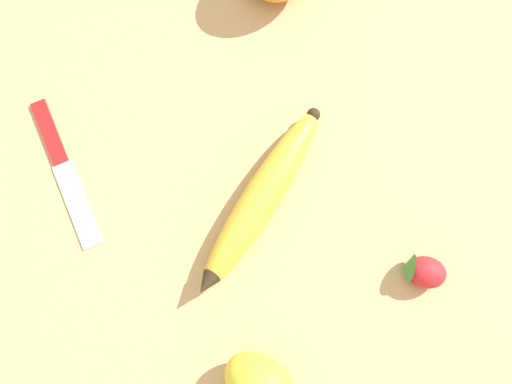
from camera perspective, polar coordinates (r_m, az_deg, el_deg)
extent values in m
plane|color=tan|center=(0.64, -3.39, -0.92)|extent=(3.00, 3.00, 0.00)
ellipsoid|color=gold|center=(0.62, 0.50, -0.56)|extent=(0.22, 0.05, 0.04)
cone|color=#2D2314|center=(0.61, -4.77, -8.74)|extent=(0.03, 0.02, 0.03)
sphere|color=#2D2314|center=(0.65, 5.49, 7.35)|extent=(0.01, 0.01, 0.01)
ellipsoid|color=red|center=(0.64, 15.89, -7.36)|extent=(0.05, 0.05, 0.03)
cone|color=#3D8438|center=(0.63, 14.21, -7.02)|extent=(0.03, 0.02, 0.03)
cube|color=silver|center=(0.66, -16.67, -1.11)|extent=(0.07, 0.10, 0.00)
cube|color=red|center=(0.69, -19.14, 5.44)|extent=(0.05, 0.07, 0.01)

